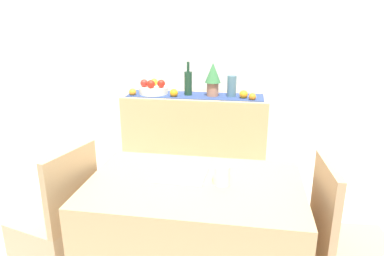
% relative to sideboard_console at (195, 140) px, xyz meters
% --- Properties ---
extents(ground_plane, '(6.40, 6.40, 0.02)m').
position_rel_sideboard_console_xyz_m(ground_plane, '(0.04, -0.92, -0.45)').
color(ground_plane, beige).
rests_on(ground_plane, ground).
extents(room_wall_rear, '(6.40, 0.06, 2.70)m').
position_rel_sideboard_console_xyz_m(room_wall_rear, '(0.04, 0.26, 0.91)').
color(room_wall_rear, silver).
rests_on(room_wall_rear, ground).
extents(sideboard_console, '(1.35, 0.42, 0.88)m').
position_rel_sideboard_console_xyz_m(sideboard_console, '(0.00, 0.00, 0.00)').
color(sideboard_console, tan).
rests_on(sideboard_console, ground).
extents(table_runner, '(1.27, 0.32, 0.01)m').
position_rel_sideboard_console_xyz_m(table_runner, '(-0.00, 0.00, 0.44)').
color(table_runner, navy).
rests_on(table_runner, sideboard_console).
extents(fruit_bowl, '(0.28, 0.28, 0.06)m').
position_rel_sideboard_console_xyz_m(fruit_bowl, '(-0.40, 0.00, 0.48)').
color(fruit_bowl, white).
rests_on(fruit_bowl, table_runner).
extents(apple_left, '(0.07, 0.07, 0.07)m').
position_rel_sideboard_console_xyz_m(apple_left, '(-0.42, 0.08, 0.54)').
color(apple_left, gold).
rests_on(apple_left, fruit_bowl).
extents(apple_center, '(0.07, 0.07, 0.07)m').
position_rel_sideboard_console_xyz_m(apple_center, '(-0.49, -0.01, 0.55)').
color(apple_center, red).
rests_on(apple_center, fruit_bowl).
extents(apple_rear, '(0.08, 0.08, 0.08)m').
position_rel_sideboard_console_xyz_m(apple_rear, '(-0.41, -0.05, 0.55)').
color(apple_rear, red).
rests_on(apple_rear, fruit_bowl).
extents(apple_front, '(0.08, 0.08, 0.08)m').
position_rel_sideboard_console_xyz_m(apple_front, '(-0.33, -0.01, 0.55)').
color(apple_front, red).
rests_on(apple_front, fruit_bowl).
extents(wine_bottle, '(0.07, 0.07, 0.32)m').
position_rel_sideboard_console_xyz_m(wine_bottle, '(-0.07, 0.00, 0.56)').
color(wine_bottle, '#1B3C28').
rests_on(wine_bottle, sideboard_console).
extents(ceramic_vase, '(0.08, 0.08, 0.20)m').
position_rel_sideboard_console_xyz_m(ceramic_vase, '(0.34, 0.00, 0.54)').
color(ceramic_vase, slate).
rests_on(ceramic_vase, sideboard_console).
extents(potted_plant, '(0.15, 0.15, 0.31)m').
position_rel_sideboard_console_xyz_m(potted_plant, '(0.16, 0.00, 0.62)').
color(potted_plant, '#AB7257').
rests_on(potted_plant, sideboard_console).
extents(orange_loose_near_bowl, '(0.08, 0.08, 0.08)m').
position_rel_sideboard_console_xyz_m(orange_loose_near_bowl, '(-0.19, -0.08, 0.48)').
color(orange_loose_near_bowl, orange).
rests_on(orange_loose_near_bowl, sideboard_console).
extents(orange_loose_far, '(0.07, 0.07, 0.07)m').
position_rel_sideboard_console_xyz_m(orange_loose_far, '(-0.59, -0.09, 0.47)').
color(orange_loose_far, orange).
rests_on(orange_loose_far, sideboard_console).
extents(orange_loose_mid, '(0.06, 0.06, 0.06)m').
position_rel_sideboard_console_xyz_m(orange_loose_mid, '(0.53, -0.10, 0.47)').
color(orange_loose_mid, orange).
rests_on(orange_loose_mid, sideboard_console).
extents(orange_loose_end, '(0.08, 0.08, 0.08)m').
position_rel_sideboard_console_xyz_m(orange_loose_end, '(0.45, -0.04, 0.48)').
color(orange_loose_end, orange).
rests_on(orange_loose_end, sideboard_console).
extents(dining_table, '(1.17, 0.75, 0.74)m').
position_rel_sideboard_console_xyz_m(dining_table, '(0.23, -1.51, -0.07)').
color(dining_table, tan).
rests_on(dining_table, ground).
extents(open_book, '(0.29, 0.22, 0.02)m').
position_rel_sideboard_console_xyz_m(open_book, '(0.14, -1.44, 0.31)').
color(open_book, white).
rests_on(open_book, dining_table).
extents(coffee_cup, '(0.09, 0.09, 0.11)m').
position_rel_sideboard_console_xyz_m(coffee_cup, '(0.37, -1.50, 0.36)').
color(coffee_cup, silver).
rests_on(coffee_cup, dining_table).
extents(chair_near_window, '(0.49, 0.49, 0.90)m').
position_rel_sideboard_console_xyz_m(chair_near_window, '(-0.62, -1.52, -0.17)').
color(chair_near_window, tan).
rests_on(chair_near_window, ground).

